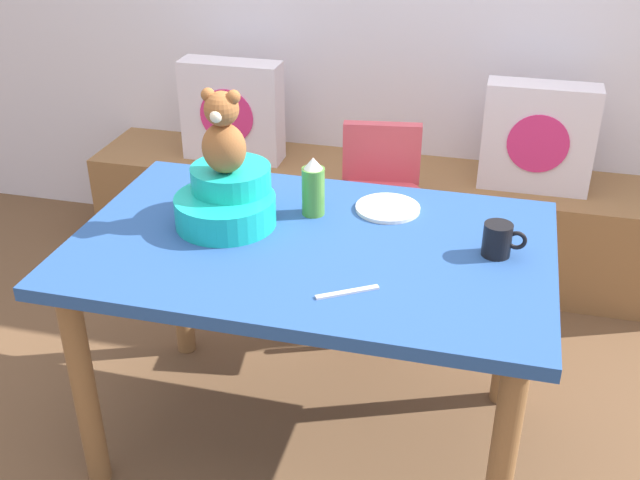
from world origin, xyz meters
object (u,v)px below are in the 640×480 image
at_px(pillow_floral_right, 538,138).
at_px(teddy_bear, 223,134).
at_px(dining_table, 312,272).
at_px(ketchup_bottle, 313,188).
at_px(highchair, 379,202).
at_px(infant_seat_teal, 227,199).
at_px(pillow_floral_left, 232,111).
at_px(dinner_plate_near, 388,208).
at_px(coffee_mug, 498,240).

bearing_deg(pillow_floral_right, teddy_bear, -129.52).
bearing_deg(teddy_bear, pillow_floral_right, 50.48).
xyz_separation_m(pillow_floral_right, dining_table, (-0.63, -1.16, -0.04)).
height_order(dining_table, ketchup_bottle, ketchup_bottle).
relative_size(highchair, infant_seat_teal, 2.39).
height_order(infant_seat_teal, teddy_bear, teddy_bear).
height_order(pillow_floral_left, dinner_plate_near, pillow_floral_left).
height_order(dining_table, highchair, highchair).
height_order(teddy_bear, dinner_plate_near, teddy_bear).
xyz_separation_m(pillow_floral_left, infant_seat_teal, (0.39, -1.10, 0.13)).
bearing_deg(highchair, dining_table, -95.31).
distance_m(infant_seat_teal, coffee_mug, 0.79).
bearing_deg(dinner_plate_near, coffee_mug, -30.60).
relative_size(pillow_floral_left, dinner_plate_near, 2.20).
bearing_deg(teddy_bear, infant_seat_teal, 90.00).
xyz_separation_m(infant_seat_teal, ketchup_bottle, (0.24, 0.11, 0.02)).
bearing_deg(ketchup_bottle, dinner_plate_near, 20.43).
bearing_deg(teddy_bear, coffee_mug, -0.71).
bearing_deg(pillow_floral_left, ketchup_bottle, -57.65).
distance_m(pillow_floral_right, infant_seat_teal, 1.43).
height_order(highchair, teddy_bear, teddy_bear).
distance_m(dining_table, coffee_mug, 0.54).
bearing_deg(dinner_plate_near, dining_table, -125.34).
relative_size(dining_table, ketchup_bottle, 7.40).
relative_size(pillow_floral_left, pillow_floral_right, 1.00).
distance_m(pillow_floral_right, dining_table, 1.32).
bearing_deg(pillow_floral_right, dining_table, -118.66).
height_order(highchair, coffee_mug, coffee_mug).
bearing_deg(infant_seat_teal, highchair, 63.40).
bearing_deg(dining_table, pillow_floral_left, 119.85).
bearing_deg(dining_table, ketchup_bottle, 102.88).
xyz_separation_m(pillow_floral_right, dinner_plate_near, (-0.46, -0.91, 0.07)).
bearing_deg(highchair, coffee_mug, -57.16).
height_order(pillow_floral_left, infant_seat_teal, same).
bearing_deg(dining_table, pillow_floral_right, 61.34).
bearing_deg(ketchup_bottle, infant_seat_teal, -154.90).
distance_m(pillow_floral_right, highchair, 0.72).
height_order(highchair, ketchup_bottle, ketchup_bottle).
bearing_deg(ketchup_bottle, highchair, 79.34).
xyz_separation_m(pillow_floral_right, highchair, (-0.57, -0.42, -0.16)).
bearing_deg(pillow_floral_right, dinner_plate_near, -116.65).
bearing_deg(ketchup_bottle, pillow_floral_left, 122.35).
bearing_deg(coffee_mug, dining_table, -174.50).
relative_size(pillow_floral_right, teddy_bear, 1.76).
xyz_separation_m(pillow_floral_right, infant_seat_teal, (-0.91, -1.10, 0.13)).
relative_size(pillow_floral_left, highchair, 0.56).
bearing_deg(infant_seat_teal, dining_table, -12.41).
height_order(pillow_floral_right, infant_seat_teal, same).
bearing_deg(teddy_bear, dining_table, -12.30).
bearing_deg(dining_table, teddy_bear, 167.70).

